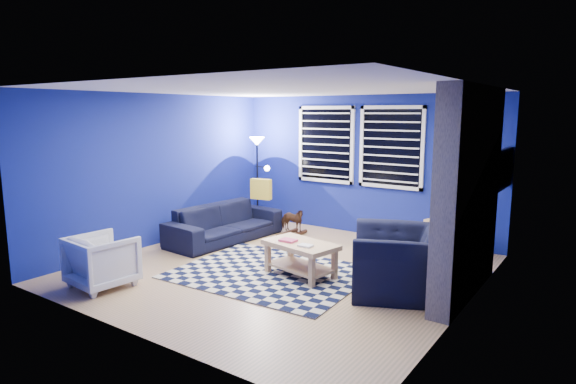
% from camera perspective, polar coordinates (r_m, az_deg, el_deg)
% --- Properties ---
extents(floor, '(5.00, 5.00, 0.00)m').
position_cam_1_polar(floor, '(6.91, -0.74, -9.10)').
color(floor, tan).
rests_on(floor, ground).
extents(ceiling, '(5.00, 5.00, 0.00)m').
position_cam_1_polar(ceiling, '(6.56, -0.79, 12.09)').
color(ceiling, white).
rests_on(ceiling, wall_back).
extents(wall_back, '(5.00, 0.00, 5.00)m').
position_cam_1_polar(wall_back, '(8.76, 8.81, 3.12)').
color(wall_back, navy).
rests_on(wall_back, floor).
extents(wall_left, '(0.00, 5.00, 5.00)m').
position_cam_1_polar(wall_left, '(8.31, -14.94, 2.58)').
color(wall_left, navy).
rests_on(wall_left, floor).
extents(wall_right, '(0.00, 5.00, 5.00)m').
position_cam_1_polar(wall_right, '(5.57, 20.67, -0.97)').
color(wall_right, navy).
rests_on(wall_right, floor).
extents(fireplace, '(0.65, 2.00, 2.50)m').
position_cam_1_polar(fireplace, '(6.09, 20.53, -0.62)').
color(fireplace, gray).
rests_on(fireplace, floor).
extents(window_left, '(1.17, 0.06, 1.42)m').
position_cam_1_polar(window_left, '(9.04, 4.47, 5.63)').
color(window_left, black).
rests_on(window_left, wall_back).
extents(window_right, '(1.17, 0.06, 1.42)m').
position_cam_1_polar(window_right, '(8.46, 12.11, 5.19)').
color(window_right, black).
rests_on(window_right, wall_back).
extents(tv, '(0.07, 1.00, 0.58)m').
position_cam_1_polar(tv, '(7.49, 24.14, 2.51)').
color(tv, black).
rests_on(tv, wall_right).
extents(rug, '(2.60, 2.12, 0.02)m').
position_cam_1_polar(rug, '(6.73, -2.08, -9.55)').
color(rug, black).
rests_on(rug, floor).
extents(sofa, '(2.18, 0.99, 0.62)m').
position_cam_1_polar(sofa, '(8.38, -7.49, -3.65)').
color(sofa, black).
rests_on(sofa, floor).
extents(armchair_big, '(1.53, 1.45, 0.78)m').
position_cam_1_polar(armchair_big, '(6.12, 12.81, -7.98)').
color(armchair_big, black).
rests_on(armchair_big, floor).
extents(armchair_bent, '(0.78, 0.79, 0.67)m').
position_cam_1_polar(armchair_bent, '(6.59, -21.16, -7.63)').
color(armchair_bent, gray).
rests_on(armchair_bent, floor).
extents(rocking_horse, '(0.25, 0.52, 0.43)m').
position_cam_1_polar(rocking_horse, '(8.64, 0.47, -3.34)').
color(rocking_horse, '#482D17').
rests_on(rocking_horse, floor).
extents(coffee_table, '(1.08, 0.75, 0.49)m').
position_cam_1_polar(coffee_table, '(6.52, 1.47, -7.11)').
color(coffee_table, tan).
rests_on(coffee_table, rug).
extents(cabinet, '(0.71, 0.58, 0.61)m').
position_cam_1_polar(cabinet, '(7.99, 18.36, -5.01)').
color(cabinet, tan).
rests_on(cabinet, floor).
extents(floor_lamp, '(0.47, 0.29, 1.73)m').
position_cam_1_polar(floor_lamp, '(9.20, -3.60, 4.55)').
color(floor_lamp, black).
rests_on(floor_lamp, floor).
extents(throw_pillow, '(0.41, 0.18, 0.37)m').
position_cam_1_polar(throw_pillow, '(8.81, -3.22, 0.34)').
color(throw_pillow, yellow).
rests_on(throw_pillow, sofa).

